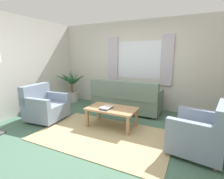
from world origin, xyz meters
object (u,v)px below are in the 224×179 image
(armchair_left, at_px, (45,106))
(armchair_right, at_px, (202,133))
(couch, at_px, (126,99))
(coffee_table, at_px, (112,110))
(book_stack_on_table, at_px, (106,108))
(potted_plant, at_px, (72,87))

(armchair_left, xyz_separation_m, armchair_right, (3.47, 0.04, 0.00))
(couch, bearing_deg, coffee_table, 95.44)
(book_stack_on_table, bearing_deg, armchair_left, -170.39)
(armchair_right, height_order, coffee_table, armchair_right)
(coffee_table, bearing_deg, potted_plant, 149.55)
(armchair_left, relative_size, potted_plant, 0.75)
(armchair_right, bearing_deg, armchair_left, -80.01)
(couch, xyz_separation_m, book_stack_on_table, (0.01, -1.20, 0.09))
(couch, distance_m, coffee_table, 1.11)
(book_stack_on_table, xyz_separation_m, potted_plant, (-2.09, 1.37, 0.05))
(couch, xyz_separation_m, armchair_right, (1.89, -1.43, -0.01))
(coffee_table, xyz_separation_m, book_stack_on_table, (-0.09, -0.09, 0.08))
(coffee_table, distance_m, potted_plant, 2.53)
(armchair_right, bearing_deg, potted_plant, -102.70)
(armchair_right, relative_size, potted_plant, 0.80)
(armchair_right, bearing_deg, book_stack_on_table, -87.65)
(armchair_left, height_order, coffee_table, armchair_left)
(armchair_left, distance_m, book_stack_on_table, 1.62)
(couch, distance_m, potted_plant, 2.09)
(armchair_left, xyz_separation_m, book_stack_on_table, (1.60, 0.27, 0.11))
(couch, xyz_separation_m, armchair_left, (-1.58, -1.47, -0.01))
(armchair_right, xyz_separation_m, book_stack_on_table, (-1.87, 0.23, 0.11))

